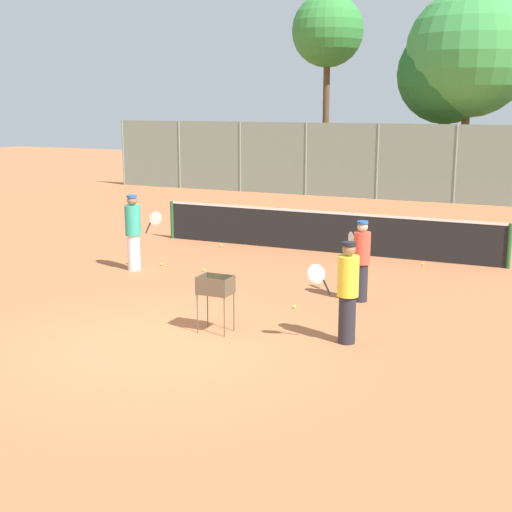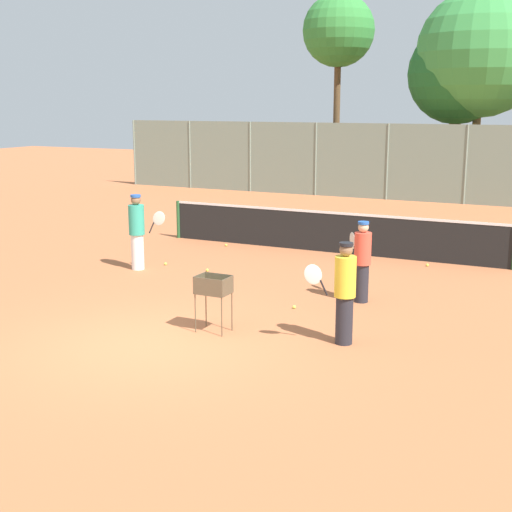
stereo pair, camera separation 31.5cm
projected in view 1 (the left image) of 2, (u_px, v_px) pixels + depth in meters
ground_plane at (155, 346)px, 11.43m from camera, size 80.00×80.00×0.00m
tennis_net at (324, 231)px, 18.50m from camera, size 9.27×0.10×1.07m
back_fence at (416, 163)px, 27.83m from camera, size 27.56×0.08×3.01m
tree_0 at (447, 75)px, 28.72m from camera, size 3.98×3.98×6.93m
tree_2 at (470, 54)px, 28.18m from camera, size 5.04×5.04×8.25m
tree_5 at (328, 32)px, 31.24m from camera, size 3.16×3.16×8.49m
player_white_outfit at (133, 231)px, 16.41m from camera, size 0.90×0.40×1.75m
player_red_cap at (361, 260)px, 13.83m from camera, size 0.65×0.71×1.59m
player_yellow_shirt at (347, 291)px, 11.39m from camera, size 0.77×0.61×1.67m
ball_cart at (215, 290)px, 11.98m from camera, size 0.56×0.41×0.97m
tennis_ball_0 at (162, 264)px, 17.03m from camera, size 0.07×0.07×0.07m
tennis_ball_1 at (294, 307)px, 13.49m from camera, size 0.07×0.07×0.07m
tennis_ball_2 at (204, 270)px, 16.42m from camera, size 0.07×0.07×0.07m
tennis_ball_3 at (221, 245)px, 19.30m from camera, size 0.07×0.07×0.07m
tennis_ball_4 at (423, 264)px, 17.05m from camera, size 0.07×0.07×0.07m
tennis_ball_5 at (344, 264)px, 17.05m from camera, size 0.07×0.07×0.07m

